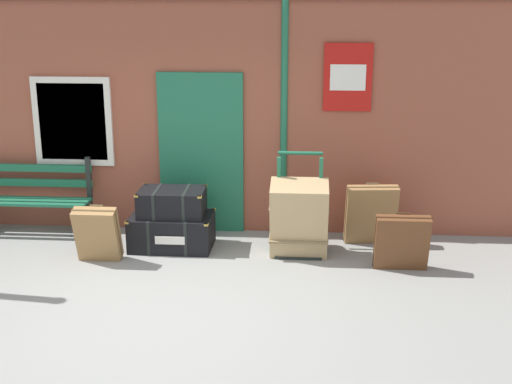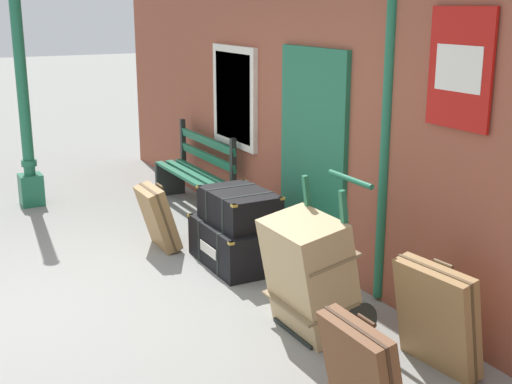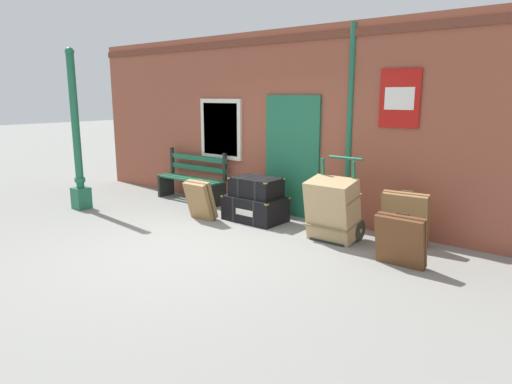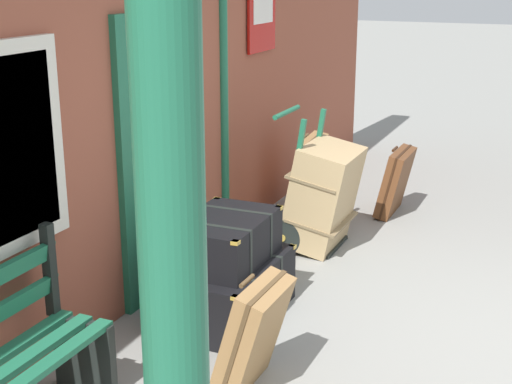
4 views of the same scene
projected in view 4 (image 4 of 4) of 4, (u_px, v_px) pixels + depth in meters
The scene contains 9 objects.
ground_plane at pixel (486, 352), 4.74m from camera, with size 60.00×60.00×0.00m, color gray.
brick_facade at pixel (133, 82), 5.27m from camera, with size 10.40×0.35×3.20m.
steamer_trunk_base at pixel (227, 289), 5.18m from camera, with size 1.02×0.67×0.43m.
steamer_trunk_middle at pixel (226, 239), 5.08m from camera, with size 0.82×0.56×0.33m.
porters_trolley at pixel (304, 215), 6.54m from camera, with size 0.71×0.56×1.21m.
large_brown_trunk at pixel (323, 196), 6.41m from camera, with size 0.70×0.60×0.95m.
suitcase_beige at pixel (307, 174), 7.40m from camera, with size 0.66×0.35×0.79m.
suitcase_caramel at pixel (252, 335), 4.25m from camera, with size 0.52×0.36×0.69m.
suitcase_olive at pixel (395, 182), 7.33m from camera, with size 0.62×0.28×0.68m.
Camera 4 is at (-4.47, -0.35, 2.39)m, focal length 51.40 mm.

